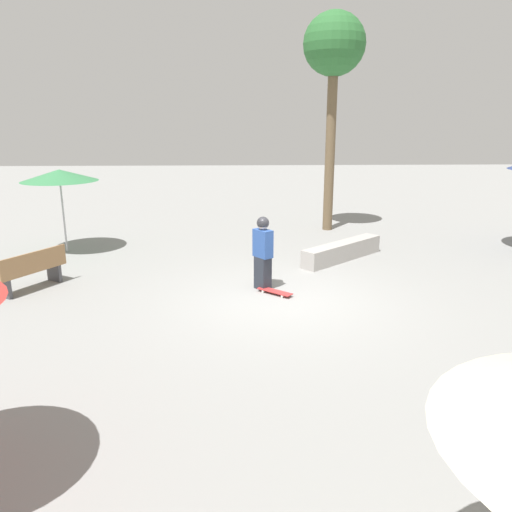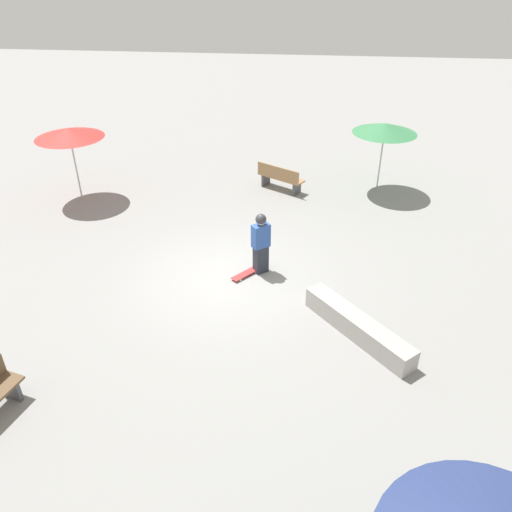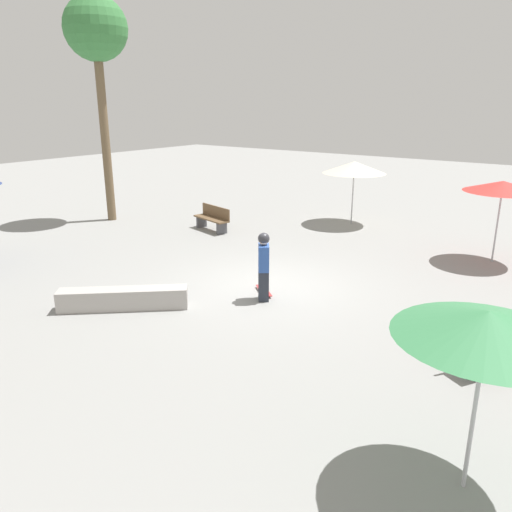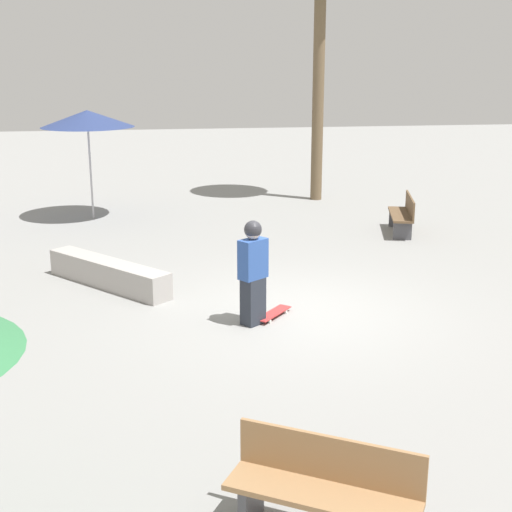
{
  "view_description": "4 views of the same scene",
  "coord_description": "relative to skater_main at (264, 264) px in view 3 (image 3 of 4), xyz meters",
  "views": [
    {
      "loc": [
        0.9,
        9.42,
        3.56
      ],
      "look_at": [
        0.53,
        -1.05,
        0.66
      ],
      "focal_mm": 35.0,
      "sensor_mm": 36.0,
      "label": 1
    },
    {
      "loc": [
        -9.9,
        -1.78,
        6.85
      ],
      "look_at": [
        0.2,
        -0.67,
        0.56
      ],
      "focal_mm": 35.0,
      "sensor_mm": 36.0,
      "label": 2
    },
    {
      "loc": [
        6.52,
        -9.43,
        4.35
      ],
      "look_at": [
        0.54,
        -1.25,
        1.2
      ],
      "focal_mm": 35.0,
      "sensor_mm": 36.0,
      "label": 3
    },
    {
      "loc": [
        10.3,
        -2.21,
        3.85
      ],
      "look_at": [
        0.63,
        -0.75,
        1.12
      ],
      "focal_mm": 50.0,
      "sensor_mm": 36.0,
      "label": 4
    }
  ],
  "objects": [
    {
      "name": "shade_umbrella_cream",
      "position": [
        -1.67,
        7.98,
        1.22
      ],
      "size": [
        2.27,
        2.27,
        2.29
      ],
      "color": "#B7B7BC",
      "rests_on": "ground_plane"
    },
    {
      "name": "shade_umbrella_green",
      "position": [
        5.26,
        -3.33,
        1.23
      ],
      "size": [
        2.0,
        2.0,
        2.25
      ],
      "color": "#B7B7BC",
      "rests_on": "ground_plane"
    },
    {
      "name": "skater_main",
      "position": [
        0.0,
        0.0,
        0.0
      ],
      "size": [
        0.44,
        0.48,
        1.58
      ],
      "rotation": [
        0.0,
        0.0,
        2.21
      ],
      "color": "#282D38",
      "rests_on": "ground_plane"
    },
    {
      "name": "bench_far",
      "position": [
        -5.15,
        4.19,
        -0.43
      ],
      "size": [
        1.66,
        0.83,
        0.85
      ],
      "rotation": [
        0.0,
        0.0,
        2.89
      ],
      "color": "#47474C",
      "rests_on": "ground_plane"
    },
    {
      "name": "palm_tree_center_right",
      "position": [
        -9.37,
        3.17,
        5.7
      ],
      "size": [
        2.2,
        2.2,
        7.85
      ],
      "color": "brown",
      "rests_on": "ground_plane"
    },
    {
      "name": "concrete_ledge",
      "position": [
        -2.18,
        -2.23,
        -0.62
      ],
      "size": [
        2.37,
        2.17,
        0.46
      ],
      "rotation": [
        0.0,
        0.0,
        0.72
      ],
      "color": "#A8A39E",
      "rests_on": "ground_plane"
    },
    {
      "name": "bench_near",
      "position": [
        4.95,
        -0.14,
        -0.43
      ],
      "size": [
        1.2,
        1.6,
        0.85
      ],
      "rotation": [
        0.0,
        0.0,
        4.17
      ],
      "color": "#47474C",
      "rests_on": "ground_plane"
    },
    {
      "name": "skateboard",
      "position": [
        -0.24,
        0.35,
        -0.8
      ],
      "size": [
        0.74,
        0.67,
        0.07
      ],
      "rotation": [
        0.0,
        0.0,
        2.44
      ],
      "color": "red",
      "rests_on": "ground_plane"
    },
    {
      "name": "shade_umbrella_red",
      "position": [
        3.59,
        6.13,
        1.29
      ],
      "size": [
        2.04,
        2.04,
        2.29
      ],
      "color": "#B7B7BC",
      "rests_on": "ground_plane"
    },
    {
      "name": "ground_plane",
      "position": [
        -0.4,
        0.76,
        -0.85
      ],
      "size": [
        60.0,
        60.0,
        0.0
      ],
      "primitive_type": "plane",
      "color": "gray"
    }
  ]
}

